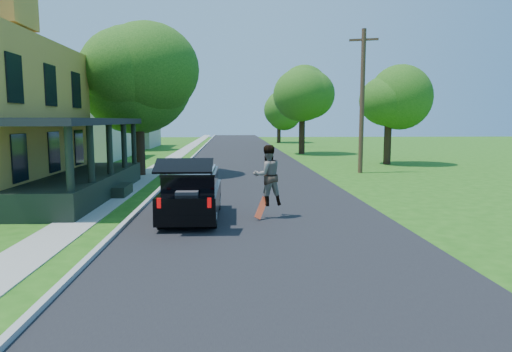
{
  "coord_description": "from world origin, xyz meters",
  "views": [
    {
      "loc": [
        -0.95,
        -12.53,
        3.06
      ],
      "look_at": [
        -0.09,
        3.0,
        1.14
      ],
      "focal_mm": 32.0,
      "sensor_mm": 36.0,
      "label": 1
    }
  ],
  "objects": [
    {
      "name": "tree_right_mid",
      "position": [
        5.48,
        28.69,
        5.65
      ],
      "size": [
        6.62,
        6.78,
        8.56
      ],
      "rotation": [
        0.0,
        0.0,
        -0.35
      ],
      "color": "black",
      "rests_on": "ground"
    },
    {
      "name": "curb",
      "position": [
        -4.05,
        20.0,
        0.0
      ],
      "size": [
        0.15,
        120.0,
        0.12
      ],
      "primitive_type": "cube",
      "color": "#9C9C97",
      "rests_on": "ground"
    },
    {
      "name": "tree_left_far",
      "position": [
        -11.03,
        34.35,
        4.78
      ],
      "size": [
        5.25,
        5.19,
        7.5
      ],
      "rotation": [
        0.0,
        0.0,
        -0.05
      ],
      "color": "black",
      "rests_on": "ground"
    },
    {
      "name": "utility_pole_near",
      "position": [
        6.56,
        13.42,
        4.21
      ],
      "size": [
        1.58,
        0.59,
        8.15
      ],
      "rotation": [
        0.0,
        0.0,
        -0.3
      ],
      "color": "#493221",
      "rests_on": "ground"
    },
    {
      "name": "tree_right_far",
      "position": [
        5.53,
        48.93,
        4.75
      ],
      "size": [
        6.63,
        6.76,
        7.58
      ],
      "rotation": [
        0.0,
        0.0,
        -0.41
      ],
      "color": "black",
      "rests_on": "ground"
    },
    {
      "name": "sidewalk",
      "position": [
        -5.6,
        20.0,
        0.0
      ],
      "size": [
        1.3,
        120.0,
        0.03
      ],
      "primitive_type": "cube",
      "color": "gray",
      "rests_on": "ground"
    },
    {
      "name": "utility_pole_far",
      "position": [
        7.0,
        38.93,
        4.57
      ],
      "size": [
        1.72,
        0.6,
        8.83
      ],
      "rotation": [
        0.0,
        0.0,
        0.27
      ],
      "color": "#493221",
      "rests_on": "ground"
    },
    {
      "name": "skateboarder",
      "position": [
        0.18,
        1.5,
        1.34
      ],
      "size": [
        1.09,
        0.96,
        1.89
      ],
      "rotation": [
        0.0,
        0.0,
        3.45
      ],
      "color": "black",
      "rests_on": "ground"
    },
    {
      "name": "tree_right_near",
      "position": [
        9.84,
        18.47,
        4.63
      ],
      "size": [
        4.87,
        4.93,
        6.95
      ],
      "rotation": [
        0.0,
        0.0,
        -0.17
      ],
      "color": "black",
      "rests_on": "ground"
    },
    {
      "name": "ground",
      "position": [
        0.0,
        0.0,
        0.0
      ],
      "size": [
        140.0,
        140.0,
        0.0
      ],
      "primitive_type": "plane",
      "color": "#1F5811",
      "rests_on": "ground"
    },
    {
      "name": "black_suv",
      "position": [
        -2.17,
        1.5,
        0.77
      ],
      "size": [
        1.73,
        4.37,
        2.03
      ],
      "rotation": [
        0.0,
        0.0,
        -0.01
      ],
      "color": "black",
      "rests_on": "ground"
    },
    {
      "name": "skateboard",
      "position": [
        -0.02,
        1.22,
        0.35
      ],
      "size": [
        0.47,
        0.42,
        0.68
      ],
      "rotation": [
        0.0,
        0.0,
        0.04
      ],
      "color": "red",
      "rests_on": "ground"
    },
    {
      "name": "street",
      "position": [
        0.0,
        20.0,
        0.0
      ],
      "size": [
        8.0,
        120.0,
        0.02
      ],
      "primitive_type": "cube",
      "color": "black",
      "rests_on": "ground"
    },
    {
      "name": "neighbor_house_far",
      "position": [
        -13.5,
        40.0,
        4.19
      ],
      "size": [
        12.78,
        12.78,
        8.3
      ],
      "color": "beige",
      "rests_on": "ground"
    },
    {
      "name": "front_walk",
      "position": [
        -9.5,
        6.0,
        0.0
      ],
      "size": [
        6.5,
        1.2,
        0.03
      ],
      "primitive_type": "cube",
      "color": "gray",
      "rests_on": "ground"
    },
    {
      "name": "neighbor_house_mid",
      "position": [
        -13.5,
        24.0,
        4.19
      ],
      "size": [
        12.78,
        12.78,
        8.3
      ],
      "color": "beige",
      "rests_on": "ground"
    },
    {
      "name": "tree_left_mid",
      "position": [
        -6.05,
        13.03,
        5.61
      ],
      "size": [
        7.76,
        7.55,
        9.05
      ],
      "rotation": [
        0.0,
        0.0,
        0.28
      ],
      "color": "black",
      "rests_on": "ground"
    }
  ]
}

